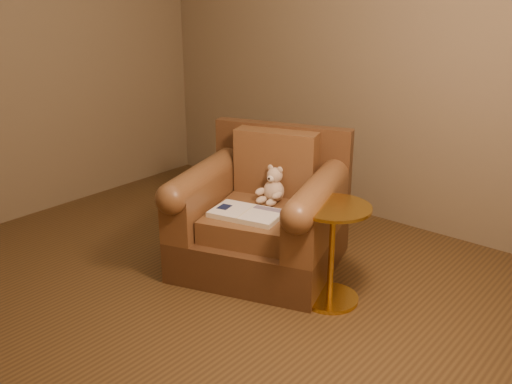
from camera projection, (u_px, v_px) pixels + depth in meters
The scene contains 6 objects.
floor at pixel (178, 295), 3.66m from camera, with size 4.00×4.00×0.00m, color #4F371B.
room at pixel (163, 17), 3.07m from camera, with size 4.02×4.02×2.71m.
armchair at pixel (263, 216), 3.98m from camera, with size 1.29×1.25×0.93m.
teddy_bear at pixel (273, 188), 3.98m from camera, with size 0.19×0.21×0.26m.
guidebook at pixel (246, 214), 3.75m from camera, with size 0.51×0.37×0.04m.
side_table at pixel (332, 251), 3.49m from camera, with size 0.46×0.46×0.64m.
Camera 1 is at (2.44, -2.14, 1.88)m, focal length 40.00 mm.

